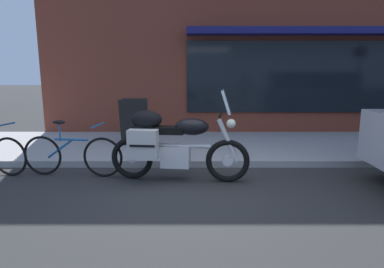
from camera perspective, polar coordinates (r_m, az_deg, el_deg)
ground_plane at (r=4.58m, az=1.35°, el=-10.53°), size 80.00×80.00×0.00m
touring_motorcycle at (r=4.96m, az=-3.81°, el=-1.47°), size 2.17×0.63×1.41m
parked_bicycle at (r=5.59m, az=-20.42°, el=-3.37°), size 1.67×0.48×0.92m
sandwich_board_sign at (r=7.02m, az=-10.20°, el=2.09°), size 0.55×0.42×0.99m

